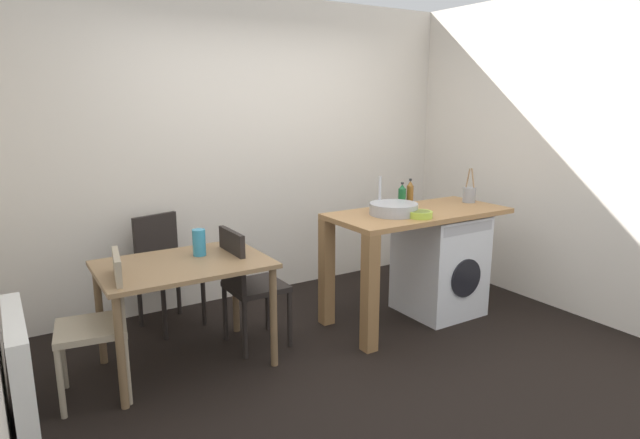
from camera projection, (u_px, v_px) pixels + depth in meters
ground_plane at (360, 364)px, 3.72m from camera, size 5.46×5.46×0.00m
wall_back at (249, 150)px, 4.87m from camera, size 4.60×0.10×2.70m
wall_counter_side at (568, 154)px, 4.53m from camera, size 0.10×3.80×2.70m
radiator at (21, 378)px, 2.85m from camera, size 0.10×0.80×0.70m
dining_table at (184, 276)px, 3.59m from camera, size 1.10×0.76×0.74m
chair_person_seat at (103, 318)px, 3.24m from camera, size 0.45×0.45×0.90m
chair_opposite at (247, 281)px, 3.90m from camera, size 0.40×0.40×0.90m
chair_spare_by_wall at (164, 264)px, 4.30m from camera, size 0.49×0.49×0.90m
kitchen_counter at (398, 233)px, 4.26m from camera, size 1.50×0.68×0.92m
washing_machine at (440, 264)px, 4.57m from camera, size 0.60×0.61×0.86m
sink_basin at (394, 209)px, 4.19m from camera, size 0.38×0.38×0.09m
tap at (380, 194)px, 4.31m from camera, size 0.02×0.02×0.28m
bottle_tall_green at (402, 195)px, 4.56m from camera, size 0.07×0.07×0.19m
bottle_squat_brown at (410, 193)px, 4.60m from camera, size 0.06×0.06×0.22m
mixing_bowl at (420, 214)px, 4.07m from camera, size 0.19×0.19×0.05m
utensil_crock at (469, 194)px, 4.68m from camera, size 0.11×0.11×0.30m
vase at (199, 242)px, 3.70m from camera, size 0.09×0.09×0.19m
scissors at (422, 213)px, 4.22m from camera, size 0.15×0.06×0.01m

